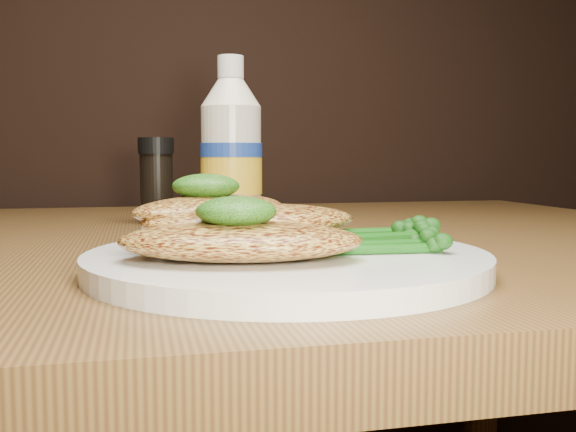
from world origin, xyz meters
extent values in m
cylinder|color=white|center=(0.06, 0.83, 0.76)|extent=(0.28, 0.28, 0.01)
ellipsoid|color=gold|center=(0.02, 0.79, 0.78)|extent=(0.17, 0.11, 0.03)
ellipsoid|color=gold|center=(0.03, 0.84, 0.79)|extent=(0.16, 0.09, 0.02)
ellipsoid|color=gold|center=(0.01, 0.87, 0.79)|extent=(0.15, 0.13, 0.02)
ellipsoid|color=black|center=(0.02, 0.79, 0.80)|extent=(0.06, 0.06, 0.02)
ellipsoid|color=black|center=(0.01, 0.87, 0.81)|extent=(0.06, 0.05, 0.02)
camera|label=1|loc=(-0.04, 0.39, 0.83)|focal=40.50mm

